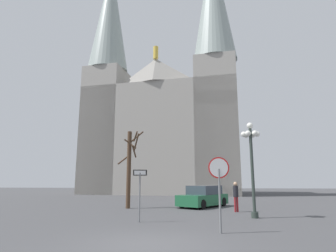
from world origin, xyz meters
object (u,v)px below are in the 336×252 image
pedestrian_walking (236,193)px  parked_car_near_green (203,197)px  stop_sign (219,179)px  cathedral (162,110)px  one_way_arrow_sign (140,188)px  street_lamp (251,154)px  bare_tree (129,165)px

pedestrian_walking → parked_car_near_green: bearing=122.0°
stop_sign → parked_car_near_green: (-0.38, 10.20, -1.23)m
cathedral → parked_car_near_green: cathedral is taller
stop_sign → one_way_arrow_sign: bearing=145.4°
street_lamp → pedestrian_walking: 3.52m
cathedral → pedestrian_walking: (7.24, -21.95, -10.99)m
parked_car_near_green → pedestrian_walking: size_ratio=2.60×
cathedral → pedestrian_walking: size_ratio=21.01×
cathedral → street_lamp: bearing=-72.5°
stop_sign → parked_car_near_green: stop_sign is taller
stop_sign → street_lamp: bearing=64.9°
pedestrian_walking → cathedral: bearing=108.3°
bare_tree → pedestrian_walking: size_ratio=3.01×
parked_car_near_green → street_lamp: bearing=-67.2°
cathedral → street_lamp: cathedral is taller
cathedral → bare_tree: 22.39m
cathedral → one_way_arrow_sign: bearing=-85.2°
stop_sign → street_lamp: 5.03m
bare_tree → one_way_arrow_sign: bearing=-72.2°
one_way_arrow_sign → pedestrian_walking: (5.01, 4.75, -0.43)m
cathedral → one_way_arrow_sign: cathedral is taller
cathedral → one_way_arrow_sign: (2.23, -26.69, -10.56)m
one_way_arrow_sign → parked_car_near_green: bearing=68.3°
stop_sign → bare_tree: bearing=122.4°
parked_car_near_green → pedestrian_walking: 3.61m
street_lamp → parked_car_near_green: size_ratio=1.06×
street_lamp → bare_tree: bare_tree is taller
stop_sign → street_lamp: size_ratio=0.56×
one_way_arrow_sign → bare_tree: bare_tree is taller
bare_tree → parked_car_near_green: size_ratio=1.16×
one_way_arrow_sign → street_lamp: (5.55, 2.00, 1.70)m
street_lamp → stop_sign: bearing=-115.1°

